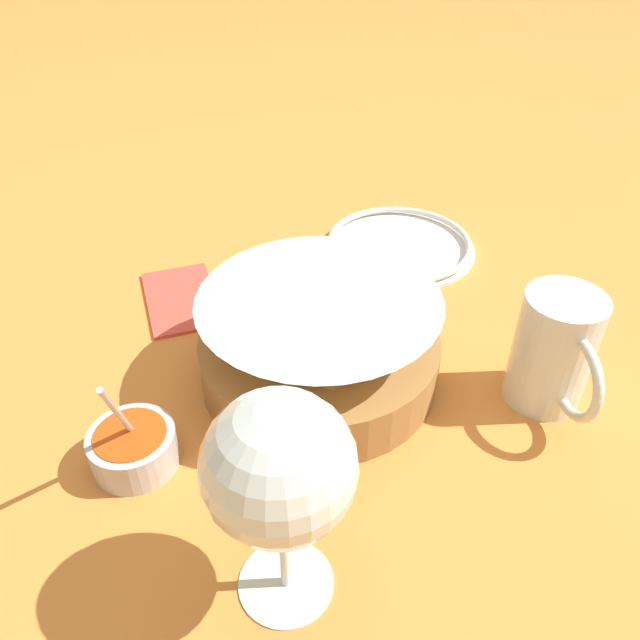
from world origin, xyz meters
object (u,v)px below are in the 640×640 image
(food_basket, at_px, (322,343))
(beer_mug, at_px, (553,355))
(wine_glass, at_px, (279,472))
(sauce_cup, at_px, (133,447))
(side_plate, at_px, (399,244))

(food_basket, bearing_deg, beer_mug, 72.38)
(food_basket, distance_m, wine_glass, 0.23)
(wine_glass, relative_size, beer_mug, 1.54)
(sauce_cup, height_order, side_plate, sauce_cup)
(wine_glass, relative_size, side_plate, 0.92)
(sauce_cup, bearing_deg, wine_glass, 40.71)
(beer_mug, bearing_deg, sauce_cup, -87.51)
(food_basket, xyz_separation_m, beer_mug, (0.06, 0.20, 0.01))
(sauce_cup, height_order, wine_glass, wine_glass)
(sauce_cup, bearing_deg, side_plate, 133.69)
(food_basket, relative_size, wine_glass, 1.29)
(sauce_cup, height_order, beer_mug, sauce_cup)
(sauce_cup, xyz_separation_m, side_plate, (-0.30, 0.31, -0.01))
(wine_glass, height_order, side_plate, wine_glass)
(sauce_cup, distance_m, beer_mug, 0.37)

